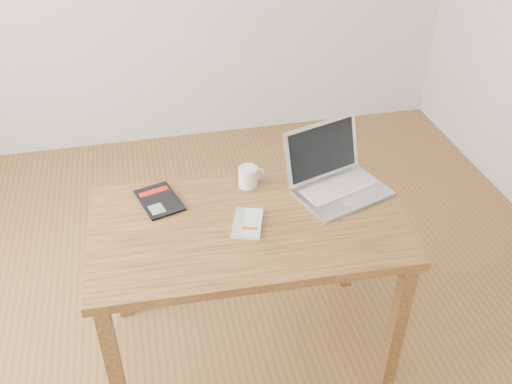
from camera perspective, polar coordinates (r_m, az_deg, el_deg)
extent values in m
plane|color=brown|center=(2.86, -3.36, -14.43)|extent=(4.00, 4.00, 0.00)
cube|color=brown|center=(2.32, -0.88, -3.41)|extent=(1.29, 0.77, 0.04)
cube|color=brown|center=(2.37, -13.98, -16.71)|extent=(0.06, 0.06, 0.71)
cube|color=brown|center=(2.51, 13.95, -12.82)|extent=(0.06, 0.06, 0.71)
cube|color=brown|center=(2.79, -13.80, -6.74)|extent=(0.06, 0.06, 0.71)
cube|color=brown|center=(2.91, 9.45, -4.00)|extent=(0.06, 0.06, 0.71)
cube|color=silver|center=(2.29, -0.85, -3.16)|extent=(0.16, 0.21, 0.01)
cube|color=silver|center=(2.29, -0.85, -3.14)|extent=(0.16, 0.21, 0.02)
cube|color=#83A676|center=(2.29, -1.78, -2.93)|extent=(0.09, 0.18, 0.00)
cube|color=red|center=(2.25, -0.62, -3.64)|extent=(0.06, 0.04, 0.00)
cube|color=black|center=(2.45, -9.65, -0.83)|extent=(0.21, 0.26, 0.01)
cube|color=red|center=(2.49, -10.20, 0.06)|extent=(0.13, 0.07, 0.00)
cube|color=gray|center=(2.39, -9.90, -1.68)|extent=(0.07, 0.08, 0.00)
cube|color=silver|center=(2.48, 8.66, -0.07)|extent=(0.44, 0.37, 0.02)
cube|color=silver|center=(2.49, 8.23, 0.47)|extent=(0.35, 0.23, 0.00)
cube|color=#BCBCC1|center=(2.43, 9.82, -0.82)|extent=(0.13, 0.09, 0.00)
cube|color=silver|center=(2.51, 6.62, 4.20)|extent=(0.38, 0.19, 0.24)
cube|color=black|center=(2.51, 6.69, 4.18)|extent=(0.34, 0.16, 0.21)
cylinder|color=white|center=(2.49, -0.80, 1.52)|extent=(0.08, 0.08, 0.09)
cylinder|color=black|center=(2.46, -0.81, 2.31)|extent=(0.07, 0.07, 0.01)
torus|color=white|center=(2.50, 0.20, 1.79)|extent=(0.06, 0.03, 0.06)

